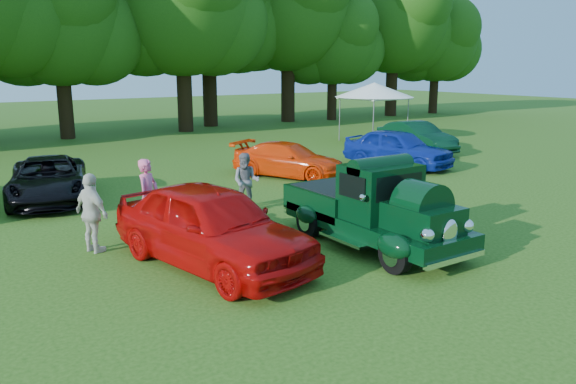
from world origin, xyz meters
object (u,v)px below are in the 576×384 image
spectator_pink (148,196)px  canopy_tent (374,90)px  hero_pickup (373,210)px  back_car_orange (289,160)px  back_car_green (416,137)px  back_car_black (48,179)px  spectator_grey (246,181)px  red_convertible (212,226)px  back_car_blue (398,148)px  spectator_white (92,213)px

spectator_pink → canopy_tent: canopy_tent is taller
hero_pickup → back_car_orange: 8.19m
back_car_orange → back_car_green: 8.37m
back_car_black → spectator_grey: 6.04m
canopy_tent → back_car_black: bearing=-164.6°
back_car_black → back_car_orange: bearing=6.8°
hero_pickup → back_car_green: hero_pickup is taller
back_car_green → spectator_pink: bearing=-153.2°
back_car_orange → spectator_grey: 4.88m
hero_pickup → red_convertible: (-3.59, 0.79, 0.02)m
hero_pickup → canopy_tent: size_ratio=1.11×
red_convertible → canopy_tent: 20.05m
back_car_blue → back_car_green: bearing=20.3°
hero_pickup → spectator_grey: 4.47m
back_car_blue → spectator_white: (-12.93, -3.92, 0.12)m
back_car_orange → canopy_tent: canopy_tent is taller
back_car_orange → canopy_tent: (9.13, 5.58, 2.07)m
back_car_blue → back_car_green: size_ratio=1.04×
spectator_white → canopy_tent: bearing=-79.3°
back_car_blue → spectator_pink: spectator_pink is taller
red_convertible → back_car_orange: red_convertible is taller
red_convertible → back_car_green: bearing=18.3°
red_convertible → canopy_tent: canopy_tent is taller
back_car_black → back_car_green: 16.29m
red_convertible → back_car_blue: red_convertible is taller
back_car_black → canopy_tent: (17.19, 4.73, 2.03)m
spectator_pink → canopy_tent: size_ratio=0.42×
red_convertible → back_car_black: size_ratio=1.04×
spectator_pink → spectator_grey: bearing=-27.1°
back_car_blue → spectator_white: spectator_white is taller
back_car_black → back_car_blue: size_ratio=1.06×
back_car_blue → canopy_tent: bearing=41.3°
back_car_orange → spectator_pink: (-6.70, -3.90, 0.28)m
spectator_grey → canopy_tent: 15.63m
back_car_green → canopy_tent: bearing=83.6°
back_car_black → back_car_orange: back_car_black is taller
back_car_black → hero_pickup: bearing=-45.9°
back_car_orange → back_car_green: size_ratio=1.00×
hero_pickup → back_car_green: size_ratio=1.12×
spectator_grey → back_car_blue: bearing=57.5°
back_car_black → spectator_white: size_ratio=2.69×
canopy_tent → hero_pickup: bearing=-132.2°
hero_pickup → back_car_blue: hero_pickup is taller
spectator_white → back_car_black: bearing=-21.8°
back_car_green → spectator_white: 17.63m
hero_pickup → back_car_blue: 10.23m
back_car_black → back_car_green: (16.28, 0.76, 0.05)m
hero_pickup → spectator_pink: 5.36m
back_car_orange → back_car_blue: (4.68, -0.78, 0.14)m
back_car_green → spectator_grey: bearing=-151.2°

